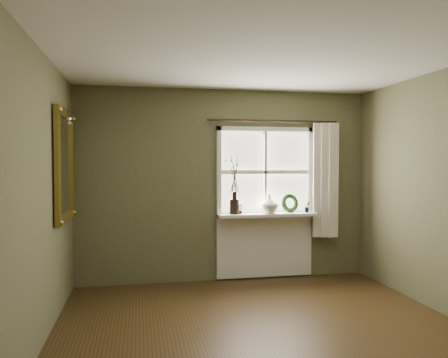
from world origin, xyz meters
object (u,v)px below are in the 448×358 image
dark_jug (235,206)px  gilt_mirror (65,165)px  wreath (290,205)px  cream_vase (269,204)px

dark_jug → gilt_mirror: size_ratio=0.17×
wreath → gilt_mirror: size_ratio=0.22×
dark_jug → wreath: size_ratio=0.76×
gilt_mirror → wreath: bearing=13.8°
dark_jug → gilt_mirror: 2.23m
dark_jug → gilt_mirror: bearing=-162.2°
dark_jug → gilt_mirror: gilt_mirror is taller
cream_vase → wreath: cream_vase is taller
cream_vase → gilt_mirror: (-2.54, -0.66, 0.53)m
cream_vase → gilt_mirror: 2.68m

